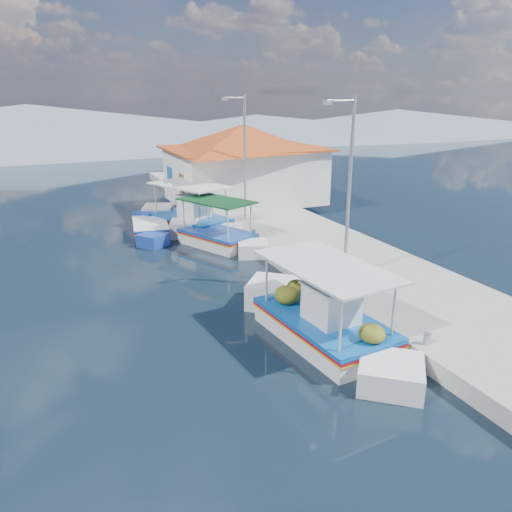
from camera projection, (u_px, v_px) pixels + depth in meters
name	position (u px, v px, depth m)	size (l,w,h in m)	color
ground	(244.00, 339.00, 13.97)	(160.00, 160.00, 0.00)	black
quay	(318.00, 247.00, 21.36)	(5.00, 44.00, 0.50)	#A2A098
bollards	(282.00, 249.00, 19.78)	(0.20, 17.20, 0.30)	#A5A8AD
main_caique	(323.00, 323.00, 13.87)	(2.60, 7.45, 2.46)	silver
caique_green_canopy	(217.00, 238.00, 22.44)	(3.47, 5.63, 2.32)	silver
caique_blue_hull	(150.00, 230.00, 24.09)	(2.13, 5.33, 0.96)	#183995
caique_far	(191.00, 221.00, 24.82)	(4.01, 6.76, 2.58)	silver
harbor_building	(244.00, 162.00, 28.50)	(10.49, 10.49, 4.40)	white
lamp_post_near	(347.00, 181.00, 16.22)	(1.21, 0.14, 6.00)	#A5A8AD
lamp_post_far	(243.00, 152.00, 24.04)	(1.21, 0.14, 6.00)	#A5A8AD
mountain_ridge	(126.00, 129.00, 64.50)	(171.40, 96.00, 5.50)	slate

